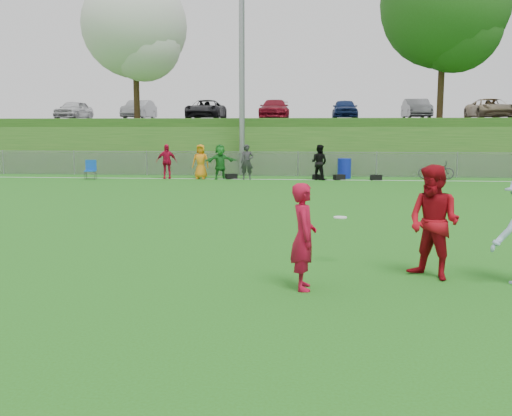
# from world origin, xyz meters

# --- Properties ---
(ground) EXTENTS (120.00, 120.00, 0.00)m
(ground) POSITION_xyz_m (0.00, 0.00, 0.00)
(ground) COLOR #276515
(ground) RESTS_ON ground
(sideline_far) EXTENTS (60.00, 0.10, 0.01)m
(sideline_far) POSITION_xyz_m (0.00, 18.00, 0.01)
(sideline_far) COLOR white
(sideline_far) RESTS_ON ground
(fence) EXTENTS (58.00, 0.06, 1.30)m
(fence) POSITION_xyz_m (0.00, 20.00, 0.65)
(fence) COLOR gray
(fence) RESTS_ON ground
(light_pole) EXTENTS (1.20, 0.40, 12.15)m
(light_pole) POSITION_xyz_m (-3.00, 20.80, 6.71)
(light_pole) COLOR gray
(light_pole) RESTS_ON ground
(berm) EXTENTS (120.00, 18.00, 3.00)m
(berm) POSITION_xyz_m (0.00, 31.00, 1.50)
(berm) COLOR #1F5417
(berm) RESTS_ON ground
(parking_lot) EXTENTS (120.00, 12.00, 0.10)m
(parking_lot) POSITION_xyz_m (0.00, 33.00, 3.05)
(parking_lot) COLOR black
(parking_lot) RESTS_ON berm
(tree_white_flowering) EXTENTS (6.30, 6.30, 8.78)m
(tree_white_flowering) POSITION_xyz_m (-9.84, 24.92, 8.32)
(tree_white_flowering) COLOR black
(tree_white_flowering) RESTS_ON berm
(tree_green_near) EXTENTS (7.14, 7.14, 9.95)m
(tree_green_near) POSITION_xyz_m (8.16, 24.42, 9.03)
(tree_green_near) COLOR black
(tree_green_near) RESTS_ON berm
(car_row) EXTENTS (32.04, 5.18, 1.44)m
(car_row) POSITION_xyz_m (-1.17, 32.00, 3.82)
(car_row) COLOR silver
(car_row) RESTS_ON parking_lot
(spectator_row) EXTENTS (8.53, 1.07, 1.69)m
(spectator_row) POSITION_xyz_m (-3.19, 18.00, 0.85)
(spectator_row) COLOR #C20D35
(spectator_row) RESTS_ON ground
(gear_bags) EXTENTS (7.59, 0.53, 0.26)m
(gear_bags) POSITION_xyz_m (0.91, 18.10, 0.13)
(gear_bags) COLOR black
(gear_bags) RESTS_ON ground
(player_red_left) EXTENTS (0.44, 0.63, 1.64)m
(player_red_left) POSITION_xyz_m (0.59, -0.99, 0.82)
(player_red_left) COLOR #AC0B2A
(player_red_left) RESTS_ON ground
(player_red_center) EXTENTS (1.15, 1.14, 1.87)m
(player_red_center) POSITION_xyz_m (2.69, -0.15, 0.94)
(player_red_center) COLOR #A20B16
(player_red_center) RESTS_ON ground
(frisbee) EXTENTS (0.24, 0.24, 0.02)m
(frisbee) POSITION_xyz_m (1.23, 0.70, 0.86)
(frisbee) COLOR white
(frisbee) RESTS_ON ground
(recycling_bin) EXTENTS (0.79, 0.79, 0.99)m
(recycling_bin) POSITION_xyz_m (2.32, 19.00, 0.49)
(recycling_bin) COLOR #0F1FA5
(recycling_bin) RESTS_ON ground
(camp_chair) EXTENTS (0.62, 0.63, 0.94)m
(camp_chair) POSITION_xyz_m (-10.00, 17.22, 0.28)
(camp_chair) COLOR #104AAE
(camp_chair) RESTS_ON ground
(bicycle) EXTENTS (1.76, 0.81, 0.89)m
(bicycle) POSITION_xyz_m (6.77, 19.00, 0.45)
(bicycle) COLOR #323234
(bicycle) RESTS_ON ground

